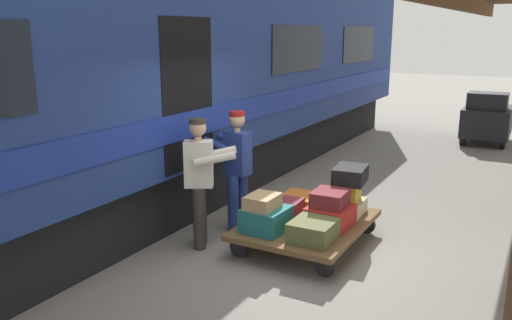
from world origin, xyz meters
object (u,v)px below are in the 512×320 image
Objects in this scene: suitcase_orange_carryall at (301,201)px; suitcase_yellow_case at (347,192)px; luggage_cart at (307,225)px; suitcase_olive_duffel at (314,230)px; suitcase_cream_canvas at (344,207)px; suitcase_burgundy_valise at (285,209)px; suitcase_teal_softside at (266,219)px; suitcase_black_hardshell at (350,175)px; suitcase_maroon_trunk at (330,199)px; suitcase_red_plastic at (330,216)px; porter_in_overalls at (236,166)px; baggage_tug at (487,118)px; suitcase_tan_vintage at (262,202)px; porter_by_door at (201,178)px; train_car at (104,81)px.

suitcase_orange_carryall is 1.48× the size of suitcase_yellow_case.
luggage_cart is 3.33× the size of suitcase_olive_duffel.
suitcase_cream_canvas is at bearing 67.63° from suitcase_yellow_case.
luggage_cart is 3.98× the size of suitcase_burgundy_valise.
suitcase_teal_softside is 1.39m from suitcase_black_hardshell.
luggage_cart is 0.52m from suitcase_maroon_trunk.
suitcase_olive_duffel is (0.00, 0.53, -0.01)m from suitcase_red_plastic.
suitcase_olive_duffel is 1.19× the size of suitcase_burgundy_valise.
suitcase_orange_carryall is 1.25m from suitcase_olive_duffel.
suitcase_yellow_case reaches higher than suitcase_olive_duffel.
suitcase_burgundy_valise is 0.29× the size of porter_in_overalls.
suitcase_red_plastic reaches higher than luggage_cart.
suitcase_burgundy_valise is 8.36m from baggage_tug.
suitcase_maroon_trunk reaches higher than suitcase_cream_canvas.
porter_by_door reaches higher than suitcase_tan_vintage.
suitcase_olive_duffel is (-0.33, 0.53, 0.17)m from luggage_cart.
porter_by_door is at bearing 39.89° from suitcase_burgundy_valise.
suitcase_teal_softside is (-2.73, 0.12, -1.59)m from train_car.
suitcase_red_plastic is at bearing -173.02° from train_car.
train_car is 3.17m from suitcase_teal_softside.
train_car is 3.76m from suitcase_olive_duffel.
baggage_tug reaches higher than suitcase_maroon_trunk.
suitcase_teal_softside is at bearing 58.49° from suitcase_cream_canvas.
suitcase_yellow_case is 0.24m from suitcase_black_hardshell.
suitcase_burgundy_valise is (0.65, 0.00, -0.02)m from suitcase_red_plastic.
train_car reaches higher than porter_in_overalls.
baggage_tug reaches higher than suitcase_tan_vintage.
porter_by_door reaches higher than suitcase_red_plastic.
luggage_cart is at bearing 58.70° from suitcase_black_hardshell.
suitcase_orange_carryall is 1.06m from porter_in_overalls.
baggage_tug is (-0.99, -8.20, -0.06)m from suitcase_maroon_trunk.
suitcase_yellow_case is at bearing -120.93° from luggage_cart.
porter_by_door reaches higher than luggage_cart.
train_car is at bearing 19.11° from suitcase_orange_carryall.
suitcase_red_plastic is at bearing 88.36° from suitcase_yellow_case.
suitcase_teal_softside is at bearing 58.49° from luggage_cart.
suitcase_maroon_trunk is (0.01, 0.53, 0.28)m from suitcase_cream_canvas.
suitcase_red_plastic is 1.74m from porter_by_door.
suitcase_orange_carryall is 0.33× the size of baggage_tug.
suitcase_tan_vintage reaches higher than suitcase_orange_carryall.
suitcase_olive_duffel is at bearing 87.91° from suitcase_black_hardshell.
baggage_tug is (-1.67, -8.76, -0.07)m from suitcase_tan_vintage.
suitcase_burgundy_valise is 0.69m from suitcase_maroon_trunk.
suitcase_cream_canvas is 1.33× the size of suitcase_maroon_trunk.
suitcase_yellow_case is (-0.67, -0.57, 0.19)m from suitcase_burgundy_valise.
suitcase_cream_canvas is at bearing -91.11° from suitcase_maroon_trunk.
suitcase_maroon_trunk is at bearing 179.96° from suitcase_burgundy_valise.
porter_in_overalls is 0.76m from porter_by_door.
suitcase_tan_vintage is at bearing 39.96° from suitcase_maroon_trunk.
suitcase_red_plastic is 0.97× the size of suitcase_olive_duffel.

